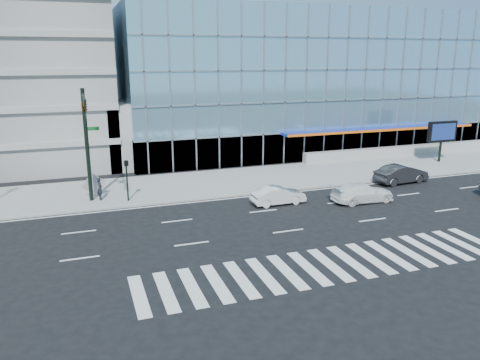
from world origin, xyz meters
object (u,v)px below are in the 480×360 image
Objects in this scene: pedestrian at (100,188)px; tilted_panel at (94,184)px; ped_signal_post at (127,174)px; white_suv at (363,193)px; dark_sedan at (401,174)px; traffic_signal at (85,120)px; marquee_sign at (442,132)px; white_sedan at (278,195)px.

pedestrian is 1.28× the size of tilted_panel.
ped_signal_post is 2.31× the size of tilted_panel.
ped_signal_post is 2.42m from pedestrian.
pedestrian is (-17.95, 6.36, 0.30)m from white_suv.
tilted_panel is at bearing 75.91° from dark_sedan.
dark_sedan is (24.58, -1.57, -5.40)m from traffic_signal.
ped_signal_post is at bearing 80.12° from dark_sedan.
marquee_sign is 3.08× the size of tilted_panel.
white_sedan is at bearing 76.89° from white_suv.
white_sedan is (12.58, -3.45, -5.52)m from traffic_signal.
ped_signal_post reaches higher than white_suv.
traffic_signal is 4.75m from ped_signal_post.
traffic_signal is 20.00m from white_suv.
marquee_sign reaches higher than white_suv.
white_suv is (18.58, -4.98, -5.49)m from traffic_signal.
white_suv is 6.90m from dark_sedan.
dark_sedan reaches higher than white_sedan.
dark_sedan is at bearing -82.46° from white_sedan.
dark_sedan is at bearing -149.33° from marquee_sign.
white_suv is at bearing -119.53° from pedestrian.
ped_signal_post is 0.65× the size of dark_sedan.
traffic_signal is 2.04× the size of white_sedan.
pedestrian is (-11.95, 4.83, 0.34)m from white_sedan.
ped_signal_post is 10.89m from white_sedan.
marquee_sign is 0.86× the size of dark_sedan.
dark_sedan is (12.00, 1.88, 0.12)m from white_sedan.
traffic_signal reaches higher than pedestrian.
white_suv is 3.60× the size of tilted_panel.
dark_sedan is 3.58× the size of tilted_panel.
dark_sedan is at bearing -17.05° from tilted_panel.
dark_sedan is at bearing -5.03° from ped_signal_post.
white_suv is at bearing -105.66° from white_sedan.
dark_sedan is 24.64m from tilted_panel.
marquee_sign is 0.86× the size of white_suv.
tilted_panel is (-12.32, 5.84, 0.42)m from white_sedan.
tilted_panel is at bearing -178.19° from marquee_sign.
tilted_panel is (-32.74, -1.03, -2.00)m from marquee_sign.
tilted_panel is at bearing 69.24° from white_suv.
white_sedan is (-6.00, 1.53, -0.03)m from white_suv.
white_suv is 19.05m from pedestrian.
marquee_sign is (33.00, 3.42, -3.10)m from traffic_signal.
white_sedan is at bearing -20.79° from ped_signal_post.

